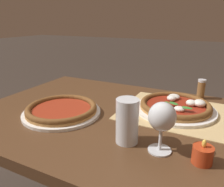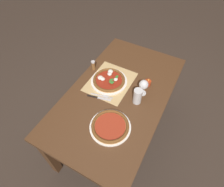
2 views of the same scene
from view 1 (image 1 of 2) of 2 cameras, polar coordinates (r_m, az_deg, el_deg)
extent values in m
cube|color=#4C301C|center=(0.88, 8.91, -8.10)|extent=(1.44, 0.83, 0.04)
cube|color=#4C301C|center=(1.61, -10.92, -9.88)|extent=(0.07, 0.07, 0.70)
cube|color=tan|center=(0.96, 16.28, -4.65)|extent=(0.44, 0.37, 0.00)
cylinder|color=white|center=(0.97, 16.08, -3.95)|extent=(0.34, 0.34, 0.01)
cylinder|color=#B77F42|center=(0.97, 16.14, -3.35)|extent=(0.29, 0.29, 0.01)
torus|color=brown|center=(0.96, 16.19, -2.81)|extent=(0.29, 0.29, 0.02)
cylinder|color=maroon|center=(0.96, 16.18, -2.99)|extent=(0.24, 0.24, 0.00)
ellipsoid|color=silver|center=(1.04, 15.91, -0.82)|extent=(0.05, 0.05, 0.02)
ellipsoid|color=silver|center=(0.98, 21.86, -2.37)|extent=(0.05, 0.05, 0.03)
ellipsoid|color=silver|center=(0.98, 19.96, -2.33)|extent=(0.04, 0.04, 0.03)
ellipsoid|color=silver|center=(1.01, 15.30, -1.19)|extent=(0.04, 0.04, 0.03)
ellipsoid|color=silver|center=(0.91, 17.21, -3.89)|extent=(0.04, 0.04, 0.02)
ellipsoid|color=#337A2D|center=(0.90, 18.96, -3.54)|extent=(0.05, 0.03, 0.00)
ellipsoid|color=#337A2D|center=(0.93, 15.78, -2.47)|extent=(0.05, 0.04, 0.00)
ellipsoid|color=#337A2D|center=(0.92, 14.10, -2.60)|extent=(0.05, 0.05, 0.00)
ellipsoid|color=#337A2D|center=(0.93, 13.72, -2.44)|extent=(0.03, 0.05, 0.00)
cylinder|color=white|center=(0.93, -12.93, -4.88)|extent=(0.32, 0.32, 0.01)
cylinder|color=#B77F42|center=(0.93, -12.98, -4.26)|extent=(0.29, 0.29, 0.01)
torus|color=brown|center=(0.92, -13.02, -3.70)|extent=(0.29, 0.29, 0.02)
cylinder|color=maroon|center=(0.92, -13.01, -3.89)|extent=(0.24, 0.24, 0.00)
cylinder|color=silver|center=(0.69, 12.29, -14.24)|extent=(0.07, 0.07, 0.00)
cylinder|color=silver|center=(0.67, 12.50, -11.73)|extent=(0.01, 0.01, 0.06)
ellipsoid|color=silver|center=(0.64, 12.98, -5.88)|extent=(0.08, 0.08, 0.08)
ellipsoid|color=#AD5B14|center=(0.64, 12.91, -6.71)|extent=(0.07, 0.07, 0.05)
cylinder|color=silver|center=(0.69, 3.99, -7.20)|extent=(0.07, 0.07, 0.15)
cylinder|color=black|center=(0.69, 3.96, -8.28)|extent=(0.07, 0.07, 0.12)
cylinder|color=silver|center=(0.67, 4.09, -3.21)|extent=(0.07, 0.07, 0.02)
cube|color=#B7B7BC|center=(1.03, 5.85, -2.14)|extent=(0.04, 0.11, 0.00)
cube|color=#B7B7BC|center=(0.96, 5.20, -3.82)|extent=(0.03, 0.05, 0.00)
cylinder|color=#B7B7BC|center=(0.92, 4.26, -4.77)|extent=(0.01, 0.04, 0.00)
cylinder|color=#B7B7BC|center=(0.92, 4.63, -4.80)|extent=(0.01, 0.04, 0.00)
cylinder|color=#B7B7BC|center=(0.92, 5.00, -4.83)|extent=(0.01, 0.04, 0.00)
cylinder|color=#B7B7BC|center=(0.92, 5.37, -4.86)|extent=(0.01, 0.04, 0.00)
cube|color=black|center=(1.07, 4.69, -1.40)|extent=(0.03, 0.10, 0.01)
cube|color=#B7B7BC|center=(0.97, 3.67, -3.55)|extent=(0.05, 0.12, 0.00)
cylinder|color=#B23819|center=(0.66, 22.55, -14.58)|extent=(0.06, 0.06, 0.05)
cylinder|color=silver|center=(0.66, 22.47, -15.12)|extent=(0.04, 0.04, 0.03)
ellipsoid|color=#F9C64C|center=(0.64, 22.95, -11.96)|extent=(0.01, 0.01, 0.02)
cylinder|color=brown|center=(1.16, 22.21, 0.80)|extent=(0.04, 0.04, 0.08)
cylinder|color=#BCBCC1|center=(1.14, 22.51, 3.11)|extent=(0.04, 0.04, 0.01)
camera|label=2|loc=(1.51, -63.31, 47.37)|focal=30.00mm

